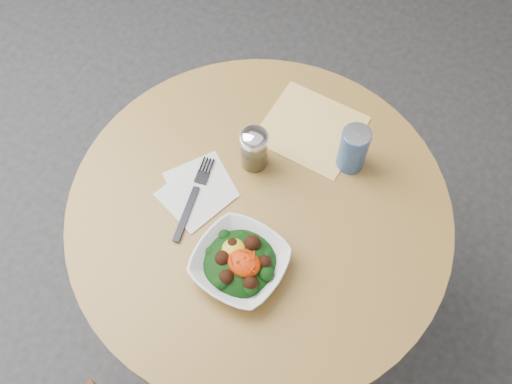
{
  "coord_description": "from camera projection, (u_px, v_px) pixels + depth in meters",
  "views": [
    {
      "loc": [
        0.27,
        -0.52,
        1.94
      ],
      "look_at": [
        -0.01,
        0.01,
        0.81
      ],
      "focal_mm": 40.0,
      "sensor_mm": 36.0,
      "label": 1
    }
  ],
  "objects": [
    {
      "name": "spice_shaker",
      "position": [
        254.0,
        149.0,
        1.33
      ],
      "size": [
        0.07,
        0.07,
        0.12
      ],
      "color": "silver",
      "rests_on": "table"
    },
    {
      "name": "salad_bowl",
      "position": [
        240.0,
        263.0,
        1.23
      ],
      "size": [
        0.21,
        0.21,
        0.07
      ],
      "color": "white",
      "rests_on": "table"
    },
    {
      "name": "ground",
      "position": [
        258.0,
        304.0,
        1.99
      ],
      "size": [
        6.0,
        6.0,
        0.0
      ],
      "primitive_type": "plane",
      "color": "#2B2B2D",
      "rests_on": "ground"
    },
    {
      "name": "table",
      "position": [
        259.0,
        242.0,
        1.5
      ],
      "size": [
        0.9,
        0.9,
        0.75
      ],
      "color": "black",
      "rests_on": "ground"
    },
    {
      "name": "paper_napkins",
      "position": [
        198.0,
        190.0,
        1.34
      ],
      "size": [
        0.2,
        0.22,
        0.0
      ],
      "color": "silver",
      "rests_on": "table"
    },
    {
      "name": "fork",
      "position": [
        194.0,
        195.0,
        1.33
      ],
      "size": [
        0.07,
        0.23,
        0.0
      ],
      "color": "black",
      "rests_on": "table"
    },
    {
      "name": "cloth_napkin",
      "position": [
        311.0,
        129.0,
        1.43
      ],
      "size": [
        0.24,
        0.22,
        0.0
      ],
      "primitive_type": "cube",
      "rotation": [
        0.0,
        0.0,
        -0.03
      ],
      "color": "#FFAD0D",
      "rests_on": "table"
    },
    {
      "name": "beverage_can",
      "position": [
        353.0,
        149.0,
        1.33
      ],
      "size": [
        0.07,
        0.07,
        0.13
      ],
      "color": "navy",
      "rests_on": "table"
    }
  ]
}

